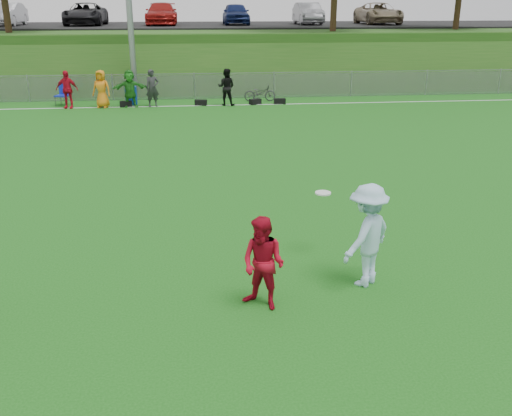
{
  "coord_description": "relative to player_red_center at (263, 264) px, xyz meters",
  "views": [
    {
      "loc": [
        -0.03,
        -8.91,
        4.61
      ],
      "look_at": [
        0.98,
        0.5,
        1.18
      ],
      "focal_mm": 40.0,
      "sensor_mm": 36.0,
      "label": 1
    }
  ],
  "objects": [
    {
      "name": "bicycle",
      "position": [
        2.23,
        19.9,
        -0.36
      ],
      "size": [
        1.55,
        0.59,
        0.8
      ],
      "primitive_type": "imported",
      "rotation": [
        0.0,
        0.0,
        1.53
      ],
      "color": "#2C2C2E",
      "rests_on": "ground"
    },
    {
      "name": "spectator_row",
      "position": [
        -3.54,
        18.9,
        0.09
      ],
      "size": [
        8.26,
        0.86,
        1.69
      ],
      "color": "red",
      "rests_on": "ground"
    },
    {
      "name": "car_row",
      "position": [
        -2.11,
        32.9,
        3.06
      ],
      "size": [
        32.04,
        5.18,
        1.44
      ],
      "color": "silver",
      "rests_on": "parking_lot"
    },
    {
      "name": "frisbee",
      "position": [
        1.37,
        1.97,
        0.46
      ],
      "size": [
        0.3,
        0.3,
        0.03
      ],
      "color": "white",
      "rests_on": "ground"
    },
    {
      "name": "sideline_far",
      "position": [
        -0.95,
        18.9,
        -0.76
      ],
      "size": [
        60.0,
        0.1,
        0.01
      ],
      "primitive_type": "cube",
      "color": "white",
      "rests_on": "ground"
    },
    {
      "name": "camp_chair",
      "position": [
        -7.11,
        19.72,
        -0.46
      ],
      "size": [
        0.71,
        0.72,
        1.02
      ],
      "rotation": [
        0.0,
        0.0,
        -0.3
      ],
      "color": "#1022B4",
      "rests_on": "ground"
    },
    {
      "name": "berm",
      "position": [
        -0.95,
        31.9,
        0.74
      ],
      "size": [
        120.0,
        18.0,
        3.0
      ],
      "primitive_type": "cube",
      "color": "#225317",
      "rests_on": "ground"
    },
    {
      "name": "player_blue",
      "position": [
        1.84,
        0.61,
        0.14
      ],
      "size": [
        1.31,
        1.27,
        1.8
      ],
      "primitive_type": "imported",
      "rotation": [
        0.0,
        0.0,
        3.87
      ],
      "color": "#ACD5EF",
      "rests_on": "ground"
    },
    {
      "name": "fence",
      "position": [
        -0.95,
        20.9,
        -0.11
      ],
      "size": [
        58.0,
        0.06,
        1.3
      ],
      "color": "gray",
      "rests_on": "ground"
    },
    {
      "name": "parking_lot",
      "position": [
        -0.95,
        33.9,
        2.29
      ],
      "size": [
        120.0,
        12.0,
        0.1
      ],
      "primitive_type": "cube",
      "color": "black",
      "rests_on": "berm"
    },
    {
      "name": "recycling_bin",
      "position": [
        -3.95,
        19.65,
        -0.34
      ],
      "size": [
        0.66,
        0.66,
        0.83
      ],
      "primitive_type": "cylinder",
      "rotation": [
        0.0,
        0.0,
        -0.21
      ],
      "color": "#0F34A3",
      "rests_on": "ground"
    },
    {
      "name": "player_red_center",
      "position": [
        0.0,
        0.0,
        0.0
      ],
      "size": [
        0.94,
        0.9,
        1.52
      ],
      "primitive_type": "imported",
      "rotation": [
        0.0,
        0.0,
        -0.64
      ],
      "color": "#AD0C20",
      "rests_on": "ground"
    },
    {
      "name": "gear_bags",
      "position": [
        0.04,
        19.0,
        -0.63
      ],
      "size": [
        7.81,
        0.53,
        0.26
      ],
      "color": "black",
      "rests_on": "ground"
    },
    {
      "name": "ground",
      "position": [
        -0.95,
        0.9,
        -0.76
      ],
      "size": [
        120.0,
        120.0,
        0.0
      ],
      "primitive_type": "plane",
      "color": "#145512",
      "rests_on": "ground"
    }
  ]
}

